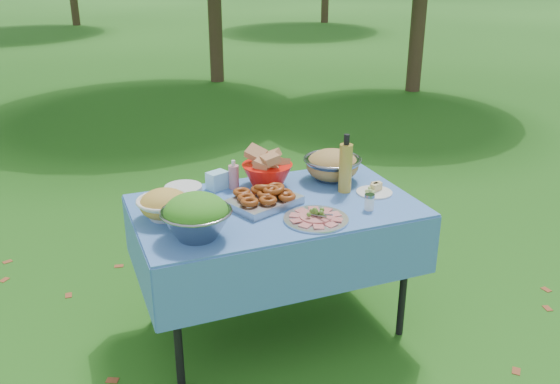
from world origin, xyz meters
The scene contains 14 objects.
ground centered at (0.00, 0.00, 0.00)m, with size 80.00×80.00×0.00m, color #10380A.
picnic_table centered at (0.00, 0.00, 0.38)m, with size 1.46×0.86×0.76m, color #74A8E0.
salad_bowl centered at (-0.48, -0.23, 0.87)m, with size 0.33×0.33×0.21m, color gray, non-canonical shape.
pasta_bowl_white centered at (-0.57, 0.04, 0.84)m, with size 0.27×0.27×0.15m, color silver, non-canonical shape.
plate_stack centered at (-0.42, 0.31, 0.79)m, with size 0.20×0.20×0.05m, color silver.
wipes_box centered at (-0.22, 0.33, 0.81)m, with size 0.11×0.08×0.10m, color #99DBF9.
sanitizer_bottle centered at (-0.13, 0.30, 0.84)m, with size 0.06×0.06×0.16m, color #CA7B80.
bread_bowl centered at (0.06, 0.28, 0.86)m, with size 0.29×0.29×0.19m, color red, non-canonical shape.
pasta_bowl_steel centered at (0.44, 0.23, 0.85)m, with size 0.33×0.33×0.18m, color gray, non-canonical shape.
fried_tray centered at (-0.06, 0.01, 0.80)m, with size 0.35×0.25×0.08m, color #B2B3B7.
charcuterie_platter centered at (0.11, -0.26, 0.80)m, with size 0.32×0.32×0.07m, color silver.
oil_bottle centered at (0.42, 0.03, 0.92)m, with size 0.07×0.07×0.33m, color #AF9435.
cheese_plate centered at (0.56, -0.06, 0.79)m, with size 0.20×0.20×0.05m, color silver.
shaker centered at (0.42, -0.24, 0.80)m, with size 0.05×0.05×0.08m, color white.
Camera 1 is at (-1.03, -2.66, 1.99)m, focal length 38.00 mm.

